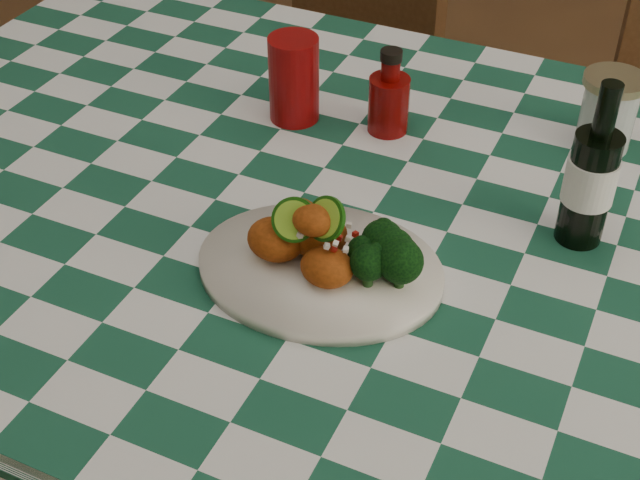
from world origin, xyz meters
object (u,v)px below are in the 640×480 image
at_px(mason_jar, 608,112).
at_px(dining_table, 364,405).
at_px(red_tumbler, 294,79).
at_px(ketchup_bottle, 389,91).
at_px(wooden_chair_left, 309,116).
at_px(fried_chicken_pile, 316,235).
at_px(beer_bottle, 594,165).
at_px(plate, 320,269).

bearing_deg(mason_jar, dining_table, -130.15).
xyz_separation_m(dining_table, red_tumbler, (-0.20, 0.17, 0.46)).
bearing_deg(dining_table, red_tumbler, 139.63).
bearing_deg(ketchup_bottle, red_tumbler, -169.31).
height_order(dining_table, mason_jar, mason_jar).
xyz_separation_m(red_tumbler, wooden_chair_left, (-0.22, 0.50, -0.40)).
height_order(fried_chicken_pile, beer_bottle, beer_bottle).
bearing_deg(red_tumbler, wooden_chair_left, 113.38).
relative_size(red_tumbler, beer_bottle, 0.59).
bearing_deg(ketchup_bottle, dining_table, -73.55).
distance_m(ketchup_bottle, beer_bottle, 0.35).
distance_m(red_tumbler, beer_bottle, 0.47).
bearing_deg(mason_jar, red_tumbler, -165.19).
bearing_deg(fried_chicken_pile, wooden_chair_left, 116.09).
distance_m(fried_chicken_pile, wooden_chair_left, 0.99).
relative_size(red_tumbler, mason_jar, 1.16).
relative_size(fried_chicken_pile, red_tumbler, 1.01).
distance_m(plate, fried_chicken_pile, 0.05).
distance_m(plate, wooden_chair_left, 0.98).
xyz_separation_m(red_tumbler, ketchup_bottle, (0.14, 0.03, -0.00)).
xyz_separation_m(red_tumbler, beer_bottle, (0.46, -0.11, 0.05)).
xyz_separation_m(dining_table, plate, (-0.01, -0.14, 0.40)).
relative_size(beer_bottle, wooden_chair_left, 0.25).
bearing_deg(plate, red_tumbler, 120.90).
bearing_deg(wooden_chair_left, beer_bottle, -24.93).
bearing_deg(beer_bottle, ketchup_bottle, 156.60).
height_order(dining_table, fried_chicken_pile, fried_chicken_pile).
relative_size(ketchup_bottle, wooden_chair_left, 0.15).
bearing_deg(beer_bottle, wooden_chair_left, 137.79).
bearing_deg(dining_table, wooden_chair_left, 121.83).
bearing_deg(red_tumbler, plate, -59.10).
distance_m(red_tumbler, ketchup_bottle, 0.14).
xyz_separation_m(fried_chicken_pile, mason_jar, (0.26, 0.43, -0.00)).
height_order(plate, mason_jar, mason_jar).
xyz_separation_m(plate, wooden_chair_left, (-0.41, 0.82, -0.34)).
relative_size(dining_table, red_tumbler, 12.53).
height_order(ketchup_bottle, wooden_chair_left, ketchup_bottle).
height_order(ketchup_bottle, mason_jar, ketchup_bottle).
distance_m(fried_chicken_pile, ketchup_bottle, 0.34).
height_order(red_tumbler, wooden_chair_left, red_tumbler).
relative_size(plate, fried_chicken_pile, 2.26).
height_order(fried_chicken_pile, mason_jar, mason_jar).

